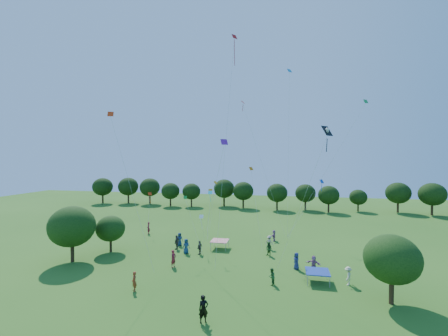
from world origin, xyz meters
The scene contains 36 objects.
near_tree_west centered at (-18.03, 14.67, 4.11)m, with size 5.17×5.17×6.44m.
near_tree_north centered at (-15.77, 18.84, 3.00)m, with size 3.60×3.60×4.62m.
near_tree_east centered at (14.64, 11.18, 3.72)m, with size 4.41×4.41×5.72m.
treeline centered at (-1.73, 55.43, 4.09)m, with size 88.01×8.77×6.77m.
tent_red_stripe centered at (-2.41, 22.94, 1.04)m, with size 2.20×2.20×1.10m.
tent_blue centered at (9.13, 14.40, 1.04)m, with size 2.20×2.20×1.10m.
man_in_black centered at (0.24, 5.36, 1.01)m, with size 0.75×0.48×2.01m, color black.
crowd_person_0 centered at (-8.07, 23.14, 0.89)m, with size 0.87×0.47×1.77m, color navy.
crowd_person_1 centered at (-5.96, 15.38, 0.95)m, with size 0.71×0.45×1.89m, color maroon.
crowd_person_2 centered at (4.82, 12.92, 0.79)m, with size 0.78×0.42×1.57m, color #255624.
crowd_person_3 centered at (4.04, 24.12, 0.89)m, with size 1.16×0.52×1.78m, color #B59E91.
crowd_person_4 centered at (-7.87, 21.54, 0.93)m, with size 1.09×0.50×1.86m, color #433C35.
crowd_person_5 centered at (9.02, 17.16, 0.84)m, with size 1.58×0.56×1.69m, color #A05D95.
crowd_person_6 centered at (-6.11, 20.15, 0.93)m, with size 0.91×0.49×1.85m, color navy.
crowd_person_7 centered at (-7.28, 9.12, 0.87)m, with size 0.65×0.42×1.75m, color #95341B.
crowd_person_8 centered at (4.12, 21.27, 0.85)m, with size 0.84×0.46×1.71m, color #255022.
crowd_person_9 centered at (11.91, 14.33, 0.87)m, with size 1.14×0.51×1.74m, color beige.
crowd_person_10 centered at (-4.33, 20.14, 0.85)m, with size 1.00×0.46×1.71m, color #423734.
crowd_person_11 centered at (4.49, 28.00, 0.80)m, with size 1.50×0.53×1.60m, color #AA63A2.
crowd_person_12 centered at (7.26, 17.46, 0.90)m, with size 0.89×0.48×1.80m, color navy.
crowd_person_13 centered at (-15.05, 28.09, 0.94)m, with size 0.71×0.45×1.89m, color maroon.
pirate_kite centered at (9.50, 12.54, 14.07)m, with size 4.82×1.97×13.57m.
red_high_kite centered at (-0.24, 19.33, 21.27)m, with size 0.73×9.31×25.78m.
small_kite_0 centered at (1.35, 27.47, 15.62)m, with size 6.49×2.92×19.01m.
small_kite_1 centered at (-14.73, 27.98, 5.67)m, with size 1.46×3.55×5.27m.
small_kite_2 centered at (-3.20, 23.10, 7.29)m, with size 1.05×1.22×7.61m.
small_kite_3 centered at (13.52, 25.43, 14.65)m, with size 9.93×0.56×18.08m.
small_kite_4 centered at (6.46, 26.25, 18.43)m, with size 0.72×1.78×22.79m.
small_kite_5 centered at (-0.36, 13.82, 11.61)m, with size 3.75×3.63×12.56m.
small_kite_6 centered at (-4.24, 20.69, 4.21)m, with size 0.54×1.67×3.57m.
small_kite_7 centered at (-3.28, 21.12, 6.77)m, with size 1.12×1.70×6.56m.
small_kite_8 centered at (-9.91, 11.38, 13.06)m, with size 5.41×1.46×15.32m.
small_kite_9 centered at (2.09, 21.94, 8.82)m, with size 2.04×4.00×9.55m.
small_kite_10 centered at (-5.20, 28.75, 6.11)m, with size 1.64×7.19×5.87m.
small_kite_11 centered at (-5.20, 18.35, 6.07)m, with size 3.03×2.48×6.14m.
small_kite_12 centered at (10.43, 27.84, 7.66)m, with size 4.96×2.89×7.69m.
Camera 1 is at (5.99, -15.30, 12.04)m, focal length 24.00 mm.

